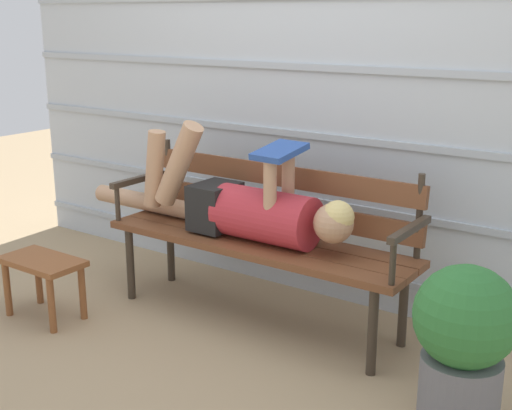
{
  "coord_description": "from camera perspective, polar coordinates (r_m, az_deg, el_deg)",
  "views": [
    {
      "loc": [
        1.88,
        -2.53,
        1.53
      ],
      "look_at": [
        0.0,
        0.14,
        0.62
      ],
      "focal_mm": 47.76,
      "sensor_mm": 36.0,
      "label": 1
    }
  ],
  "objects": [
    {
      "name": "potted_plant",
      "position": [
        2.71,
        16.99,
        -10.8
      ],
      "size": [
        0.39,
        0.39,
        0.65
      ],
      "color": "slate",
      "rests_on": "ground"
    },
    {
      "name": "house_siding",
      "position": [
        3.71,
        4.71,
        11.47
      ],
      "size": [
        4.35,
        0.08,
        2.54
      ],
      "color": "#B2BCC6",
      "rests_on": "ground"
    },
    {
      "name": "ground_plane",
      "position": [
        3.5,
        -1.32,
        -10.37
      ],
      "size": [
        12.0,
        12.0,
        0.0
      ],
      "primitive_type": "plane",
      "color": "tan"
    },
    {
      "name": "reclining_person",
      "position": [
        3.44,
        -1.17,
        -0.06
      ],
      "size": [
        1.73,
        0.26,
        0.58
      ],
      "color": "#B72D38"
    },
    {
      "name": "footstool",
      "position": [
        3.71,
        -17.42,
        -5.28
      ],
      "size": [
        0.45,
        0.25,
        0.32
      ],
      "color": "brown",
      "rests_on": "ground"
    },
    {
      "name": "park_bench",
      "position": [
        3.48,
        0.62,
        -1.96
      ],
      "size": [
        1.68,
        0.44,
        0.84
      ],
      "color": "brown",
      "rests_on": "ground"
    }
  ]
}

